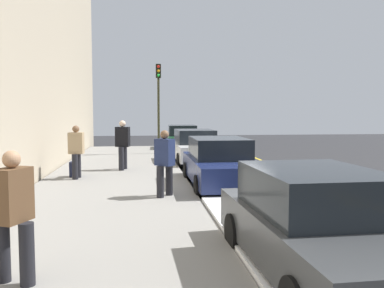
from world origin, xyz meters
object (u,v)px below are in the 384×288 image
parked_car_white (195,147)px  parked_car_navy (220,163)px  pedestrian_tan_coat (76,150)px  rolling_suitcase (73,169)px  parked_car_green (182,138)px  pedestrian_brown_coat (13,213)px  parked_car_charcoal (318,225)px  pedestrian_navy_coat (165,161)px  traffic_light_pole (158,94)px  pedestrian_black_coat (123,144)px

parked_car_white → parked_car_navy: (5.85, -0.00, 0.00)m
pedestrian_tan_coat → rolling_suitcase: 0.79m
parked_car_green → pedestrian_brown_coat: size_ratio=2.75×
parked_car_green → parked_car_charcoal: (19.05, 0.02, -0.00)m
parked_car_navy → pedestrian_navy_coat: 2.49m
parked_car_navy → pedestrian_navy_coat: bearing=-45.2°
parked_car_white → pedestrian_brown_coat: pedestrian_brown_coat is taller
pedestrian_navy_coat → pedestrian_tan_coat: (-3.16, -2.68, 0.01)m
parked_car_charcoal → traffic_light_pole: 16.41m
parked_car_green → traffic_light_pole: traffic_light_pole is taller
pedestrian_navy_coat → rolling_suitcase: 4.61m
pedestrian_black_coat → pedestrian_tan_coat: 2.34m
parked_car_charcoal → pedestrian_brown_coat: bearing=-89.9°
parked_car_white → pedestrian_navy_coat: 7.79m
parked_car_green → pedestrian_brown_coat: pedestrian_brown_coat is taller
parked_car_navy → pedestrian_navy_coat: (1.74, -1.75, 0.29)m
parked_car_navy → rolling_suitcase: size_ratio=5.26×
parked_car_white → pedestrian_tan_coat: pedestrian_tan_coat is taller
traffic_light_pole → pedestrian_black_coat: bearing=-14.7°
pedestrian_navy_coat → traffic_light_pole: traffic_light_pole is taller
parked_car_charcoal → traffic_light_pole: size_ratio=0.92×
parked_car_green → traffic_light_pole: (2.90, -1.50, 2.48)m
pedestrian_navy_coat → parked_car_green: bearing=172.7°
parked_car_green → parked_car_white: size_ratio=1.06×
parked_car_charcoal → pedestrian_navy_coat: 5.43m
parked_car_charcoal → rolling_suitcase: (-8.68, -4.66, -0.35)m
pedestrian_black_coat → pedestrian_tan_coat: (1.88, -1.39, -0.06)m
pedestrian_tan_coat → rolling_suitcase: pedestrian_tan_coat is taller
rolling_suitcase → traffic_light_pole: bearing=157.2°
parked_car_green → parked_car_charcoal: size_ratio=1.09×
pedestrian_black_coat → traffic_light_pole: bearing=165.3°
parked_car_green → parked_car_navy: (12.19, -0.04, -0.00)m
parked_car_charcoal → traffic_light_pole: traffic_light_pole is taller
parked_car_green → pedestrian_black_coat: 9.41m
pedestrian_black_coat → traffic_light_pole: traffic_light_pole is taller
parked_car_white → parked_car_navy: same height
parked_car_navy → pedestrian_tan_coat: 4.66m
parked_car_white → parked_car_charcoal: same height
parked_car_green → rolling_suitcase: size_ratio=5.39×
rolling_suitcase → parked_car_white: bearing=131.1°
pedestrian_tan_coat → rolling_suitcase: bearing=-157.1°
pedestrian_black_coat → pedestrian_brown_coat: pedestrian_black_coat is taller
pedestrian_tan_coat → traffic_light_pole: (-7.87, 2.96, 2.18)m
pedestrian_brown_coat → pedestrian_navy_coat: bearing=157.2°
parked_car_charcoal → pedestrian_brown_coat: (0.01, -3.97, 0.29)m
pedestrian_tan_coat → pedestrian_brown_coat: (8.29, 0.52, -0.02)m
pedestrian_navy_coat → traffic_light_pole: 11.25m
parked_car_charcoal → pedestrian_navy_coat: pedestrian_navy_coat is taller
pedestrian_black_coat → pedestrian_navy_coat: (5.05, 1.28, -0.08)m
parked_car_green → parked_car_charcoal: 19.05m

